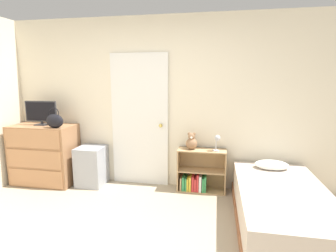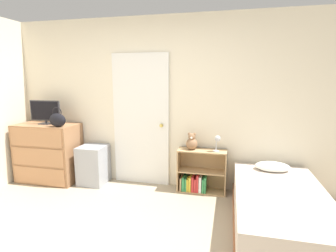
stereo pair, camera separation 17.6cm
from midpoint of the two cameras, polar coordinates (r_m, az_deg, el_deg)
name	(u,v)px [view 1 (the left image)]	position (r m, az deg, el deg)	size (l,w,h in m)	color
wall_back	(157,103)	(4.01, -3.78, 4.94)	(10.00, 0.06, 2.55)	beige
door_closed	(140,120)	(4.06, -7.38, 1.20)	(0.89, 0.09, 2.02)	white
dresser	(45,154)	(4.64, -26.24, -5.53)	(0.97, 0.53, 0.93)	#996B47
tv	(41,112)	(4.56, -26.92, 2.64)	(0.53, 0.16, 0.38)	#2D2D33
handbag	(55,121)	(4.21, -24.56, 1.06)	(0.27, 0.12, 0.30)	black
storage_bin	(92,166)	(4.33, -17.43, -8.28)	(0.40, 0.42, 0.61)	#999EA8
bookshelf	(198,175)	(3.96, 5.34, -10.62)	(0.70, 0.26, 0.63)	tan
teddy_bear	(192,142)	(3.82, 3.84, -3.50)	(0.16, 0.16, 0.25)	#8C6647
desk_lamp	(217,140)	(3.75, 9.33, -3.04)	(0.10, 0.10, 0.23)	#B2B2B7
bed	(282,207)	(3.29, 22.05, -16.10)	(0.98, 1.87, 0.56)	brown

